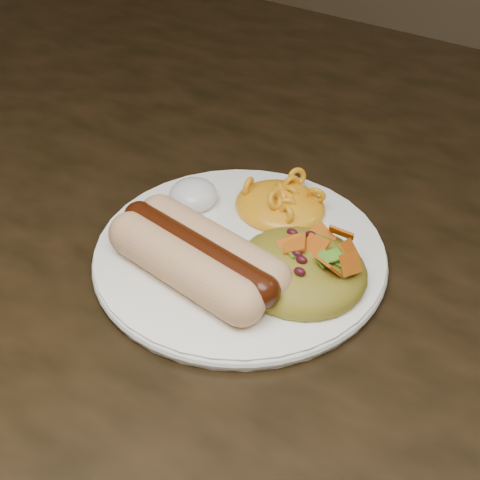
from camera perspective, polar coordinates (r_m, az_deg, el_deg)
The scene contains 7 objects.
table at distance 0.62m, azimuth 11.03°, elevation -10.42°, with size 1.60×0.90×0.75m.
plate at distance 0.57m, azimuth 0.00°, elevation -1.24°, with size 0.22×0.22×0.01m, color white.
hotdog at distance 0.54m, azimuth -3.31°, elevation -1.17°, with size 0.13×0.08×0.03m.
mac_and_cheese at distance 0.60m, azimuth 3.15°, elevation 3.46°, with size 0.08×0.07×0.03m, color #FFB316.
sour_cream at distance 0.61m, azimuth -3.66°, elevation 3.83°, with size 0.04×0.04×0.02m, color silver.
taco_salad at distance 0.53m, azimuth 4.73°, elevation -1.62°, with size 0.10×0.10×0.04m.
fork at distance 0.57m, azimuth -1.16°, elevation -2.05°, with size 0.02×0.16×0.00m, color white.
Camera 1 is at (0.11, -0.40, 1.12)m, focal length 55.00 mm.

